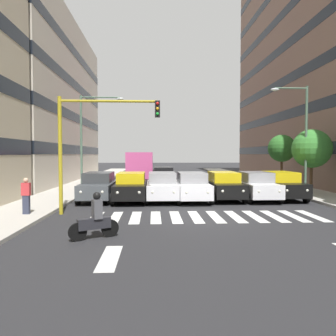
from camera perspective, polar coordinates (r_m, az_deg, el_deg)
ground_plane at (r=14.56m, az=6.77°, el=-8.71°), size 180.00×180.00×0.00m
sidewalk_right at (r=15.68m, az=-26.58°, el=-7.88°), size 3.13×90.00×0.15m
building_left_block_0 at (r=39.16m, az=27.55°, el=19.95°), size 12.00×26.50×29.49m
building_right_block_0 at (r=36.59m, az=-25.33°, el=10.67°), size 12.00×24.32×16.34m
crosswalk_markings at (r=14.56m, az=6.77°, el=-8.69°), size 10.35×2.80×0.01m
lane_arrow_1 at (r=9.12m, az=-10.42°, el=-15.58°), size 0.50×2.20×0.01m
car_0 at (r=21.14m, az=19.68°, el=-2.91°), size 2.02×4.44×1.72m
car_1 at (r=20.26m, az=15.54°, el=-3.09°), size 2.02×4.44×1.72m
car_2 at (r=19.90m, az=10.03°, el=-3.13°), size 2.02×4.44×1.72m
car_3 at (r=19.15m, az=4.36°, el=-3.32°), size 2.02×4.44×1.72m
car_4 at (r=19.16m, az=-1.07°, el=-3.31°), size 2.02×4.44×1.72m
car_5 at (r=19.10m, az=-6.63°, el=-3.35°), size 2.02×4.44×1.72m
car_6 at (r=19.64m, az=-12.38°, el=-3.23°), size 2.02×4.44×1.72m
car_row2_0 at (r=27.11m, az=-0.84°, el=-1.60°), size 2.02×4.44×1.72m
bus_behind_traffic at (r=34.60m, az=-4.86°, el=0.90°), size 2.78×10.50×3.00m
motorcycle_with_rider at (r=10.97m, az=-12.99°, el=-9.04°), size 1.56×0.87×1.57m
traffic_light_gantry at (r=15.31m, az=-13.88°, el=5.81°), size 4.75×0.36×5.50m
street_lamp_left at (r=22.66m, az=22.74°, el=6.45°), size 2.48×0.28×7.13m
street_lamp_right at (r=24.35m, az=-14.09°, el=6.36°), size 3.24×0.28×7.03m
street_tree_1 at (r=23.71m, az=24.43°, el=3.17°), size 2.63×2.63×4.37m
street_tree_2 at (r=28.41m, az=19.80°, el=3.33°), size 2.29×2.29×4.32m
pedestrian_waiting at (r=15.55m, az=-24.17°, el=-4.47°), size 0.36×0.24×1.63m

